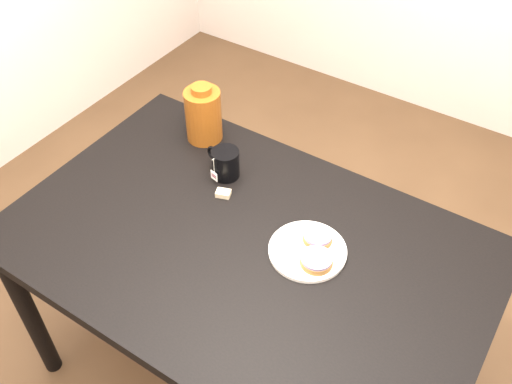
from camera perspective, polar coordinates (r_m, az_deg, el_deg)
ground_plane at (r=2.29m, az=-0.81°, el=-17.43°), size 4.00×4.00×0.00m
table at (r=1.73m, az=-1.04°, el=-6.88°), size 1.40×0.90×0.75m
plate at (r=1.64m, az=5.18°, el=-5.82°), size 0.22×0.22×0.02m
bagel_back at (r=1.66m, az=6.19°, el=-4.49°), size 0.11×0.11×0.03m
bagel_front at (r=1.60m, az=6.07°, el=-6.79°), size 0.13×0.13×0.03m
mug at (r=1.84m, az=-3.11°, el=2.91°), size 0.14×0.11×0.10m
teabag_pouch at (r=1.80m, az=-3.29°, el=-0.14°), size 0.05×0.05×0.02m
bagel_package at (r=1.97m, az=-5.29°, el=7.73°), size 0.14×0.14×0.21m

